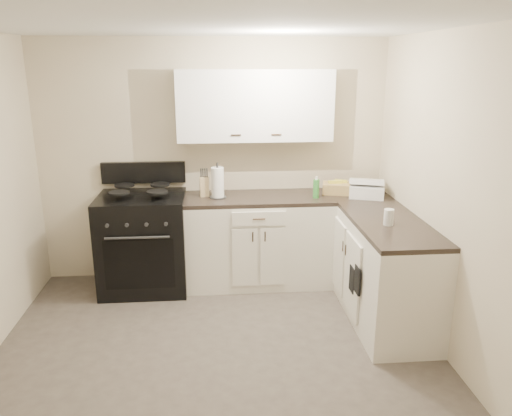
{
  "coord_description": "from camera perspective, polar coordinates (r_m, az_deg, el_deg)",
  "views": [
    {
      "loc": [
        0.0,
        -3.39,
        2.26
      ],
      "look_at": [
        0.37,
        0.85,
        1.01
      ],
      "focal_mm": 35.0,
      "sensor_mm": 36.0,
      "label": 1
    }
  ],
  "objects": [
    {
      "name": "oven_mitt_far",
      "position": [
        4.45,
        10.93,
        -8.01
      ],
      "size": [
        0.02,
        0.13,
        0.23
      ],
      "primitive_type": "cube",
      "color": "black",
      "rests_on": "base_cabinets_right"
    },
    {
      "name": "upper_cabinets",
      "position": [
        5.07,
        -0.13,
        11.64
      ],
      "size": [
        1.55,
        0.3,
        0.7
      ],
      "primitive_type": "cube",
      "color": "white",
      "rests_on": "wall_back"
    },
    {
      "name": "wicker_basket",
      "position": [
        5.26,
        9.41,
        2.23
      ],
      "size": [
        0.37,
        0.29,
        0.11
      ],
      "primitive_type": "cube",
      "rotation": [
        0.0,
        0.0,
        -0.24
      ],
      "color": "tan",
      "rests_on": "countertop_right"
    },
    {
      "name": "stove",
      "position": [
        5.24,
        -12.66,
        -4.13
      ],
      "size": [
        0.86,
        0.74,
        1.04
      ],
      "primitive_type": "cube",
      "color": "black",
      "rests_on": "floor"
    },
    {
      "name": "oven_mitt_near",
      "position": [
        4.3,
        11.52,
        -8.08
      ],
      "size": [
        0.02,
        0.14,
        0.24
      ],
      "primitive_type": "cube",
      "color": "black",
      "rests_on": "base_cabinets_right"
    },
    {
      "name": "countertop_grill",
      "position": [
        5.2,
        12.55,
        1.98
      ],
      "size": [
        0.42,
        0.4,
        0.12
      ],
      "primitive_type": "cube",
      "rotation": [
        0.0,
        0.0,
        -0.32
      ],
      "color": "white",
      "rests_on": "countertop_right"
    },
    {
      "name": "paper_towel",
      "position": [
        5.01,
        -4.41,
        2.9
      ],
      "size": [
        0.17,
        0.17,
        0.31
      ],
      "primitive_type": "cylinder",
      "rotation": [
        0.0,
        0.0,
        -0.4
      ],
      "color": "white",
      "rests_on": "countertop_back"
    },
    {
      "name": "ceiling",
      "position": [
        3.4,
        -5.3,
        20.38
      ],
      "size": [
        3.6,
        3.6,
        0.0
      ],
      "primitive_type": "plane",
      "color": "white",
      "rests_on": "wall_back"
    },
    {
      "name": "countertop_back",
      "position": [
        5.09,
        0.01,
        1.12
      ],
      "size": [
        1.55,
        0.6,
        0.04
      ],
      "primitive_type": "cube",
      "color": "black",
      "rests_on": "base_cabinets_back"
    },
    {
      "name": "knife_block",
      "position": [
        5.1,
        -5.92,
        2.45
      ],
      "size": [
        0.1,
        0.09,
        0.2
      ],
      "primitive_type": "cube",
      "rotation": [
        0.0,
        0.0,
        0.1
      ],
      "color": "#D5BE83",
      "rests_on": "countertop_back"
    },
    {
      "name": "glass_jar",
      "position": [
        4.32,
        14.92,
        -1.02
      ],
      "size": [
        0.1,
        0.1,
        0.14
      ],
      "primitive_type": "cylinder",
      "rotation": [
        0.0,
        0.0,
        0.23
      ],
      "color": "silver",
      "rests_on": "countertop_right"
    },
    {
      "name": "countertop_right",
      "position": [
        4.69,
        13.92,
        -0.7
      ],
      "size": [
        0.6,
        1.9,
        0.04
      ],
      "primitive_type": "cube",
      "color": "black",
      "rests_on": "base_cabinets_right"
    },
    {
      "name": "base_cabinets_back",
      "position": [
        5.23,
        0.01,
        -3.86
      ],
      "size": [
        1.55,
        0.6,
        0.9
      ],
      "primitive_type": "cube",
      "color": "silver",
      "rests_on": "floor"
    },
    {
      "name": "soap_bottle",
      "position": [
        5.05,
        6.89,
        2.2
      ],
      "size": [
        0.08,
        0.08,
        0.19
      ],
      "primitive_type": "cylinder",
      "rotation": [
        0.0,
        0.0,
        -0.27
      ],
      "color": "green",
      "rests_on": "countertop_back"
    },
    {
      "name": "floor",
      "position": [
        4.07,
        -4.34,
        -17.36
      ],
      "size": [
        3.6,
        3.6,
        0.0
      ],
      "primitive_type": "plane",
      "color": "#473F38",
      "rests_on": "ground"
    },
    {
      "name": "base_cabinets_right",
      "position": [
        4.84,
        13.54,
        -6.03
      ],
      "size": [
        0.6,
        1.9,
        0.9
      ],
      "primitive_type": "cube",
      "color": "silver",
      "rests_on": "floor"
    },
    {
      "name": "wall_front",
      "position": [
        1.88,
        -4.45,
        -16.09
      ],
      "size": [
        3.6,
        0.0,
        3.6
      ],
      "primitive_type": "plane",
      "rotation": [
        -1.57,
        0.0,
        0.0
      ],
      "color": "beige",
      "rests_on": "ground"
    },
    {
      "name": "wall_right",
      "position": [
        3.97,
        22.22,
        0.4
      ],
      "size": [
        0.0,
        3.6,
        3.6
      ],
      "primitive_type": "plane",
      "rotation": [
        1.57,
        0.0,
        -1.57
      ],
      "color": "beige",
      "rests_on": "ground"
    },
    {
      "name": "wall_back",
      "position": [
        5.29,
        -4.88,
        5.32
      ],
      "size": [
        3.6,
        0.0,
        3.6
      ],
      "primitive_type": "plane",
      "rotation": [
        1.57,
        0.0,
        0.0
      ],
      "color": "beige",
      "rests_on": "ground"
    }
  ]
}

